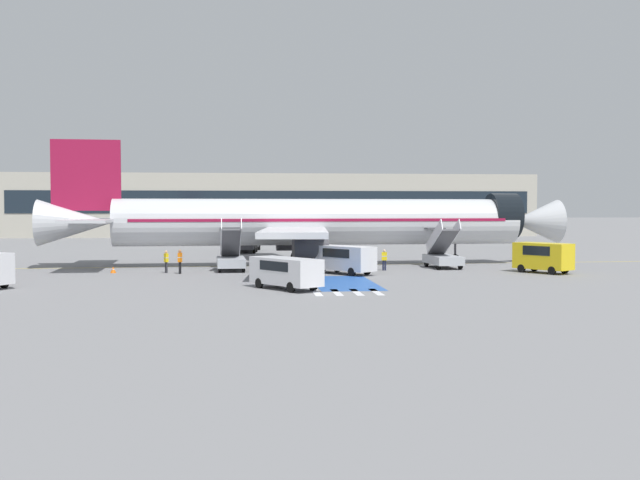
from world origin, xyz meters
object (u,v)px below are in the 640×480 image
fuel_tanker (246,236)px  boarding_stairs_forward (443,256)px  boarding_stairs_aft (231,258)px  service_van_3 (286,270)px  airliner (314,222)px  ground_crew_2 (180,260)px  ground_crew_1 (166,260)px  terminal_building (274,205)px  service_van_0 (543,255)px  service_van_1 (344,257)px  ground_crew_3 (310,258)px  ground_crew_0 (384,258)px  traffic_cone_0 (113,270)px

fuel_tanker → boarding_stairs_forward: bearing=-50.9°
boarding_stairs_aft → service_van_3: 14.75m
airliner → ground_crew_2: bearing=-58.8°
ground_crew_1 → terminal_building: bearing=-38.4°
service_van_0 → service_van_1: bearing=-36.8°
boarding_stairs_aft → ground_crew_2: bearing=-149.7°
boarding_stairs_aft → service_van_0: bearing=-13.9°
service_van_3 → ground_crew_3: size_ratio=3.24×
boarding_stairs_aft → ground_crew_0: (12.33, -1.14, -0.04)m
boarding_stairs_forward → boarding_stairs_aft: bearing=-180.0°
fuel_tanker → service_van_0: 38.08m
ground_crew_0 → service_van_1: bearing=47.3°
ground_crew_2 → ground_crew_3: ground_crew_2 is taller
service_van_1 → ground_crew_0: size_ratio=3.08×
ground_crew_2 → terminal_building: 77.01m
ground_crew_3 → traffic_cone_0: 15.68m
boarding_stairs_forward → ground_crew_3: bearing=177.9°
traffic_cone_0 → ground_crew_2: bearing=-13.8°
airliner → ground_crew_3: airliner is taller
airliner → service_van_3: airliner is taller
boarding_stairs_aft → ground_crew_1: 5.23m
boarding_stairs_forward → service_van_3: (-14.09, -15.16, 0.18)m
service_van_1 → service_van_3: 11.37m
ground_crew_3 → ground_crew_2: bearing=4.3°
boarding_stairs_forward → boarding_stairs_aft: boarding_stairs_aft is taller
service_van_0 → ground_crew_1: size_ratio=2.66×
service_van_1 → airliner: bearing=62.2°
service_van_1 → ground_crew_2: size_ratio=2.81×
boarding_stairs_forward → service_van_0: bearing=-43.8°
fuel_tanker → service_van_1: (7.30, -29.88, -0.52)m
boarding_stairs_aft → boarding_stairs_forward: bearing=0.0°
service_van_1 → ground_crew_0: service_van_1 is taller
traffic_cone_0 → boarding_stairs_forward: bearing=4.4°
ground_crew_3 → terminal_building: 73.10m
fuel_tanker → ground_crew_2: (-5.19, -28.27, -0.73)m
ground_crew_0 → ground_crew_1: ground_crew_1 is taller
ground_crew_0 → ground_crew_1: (-17.29, -0.49, 0.03)m
boarding_stairs_forward → terminal_building: bearing=96.0°
boarding_stairs_aft → terminal_building: (6.49, 73.69, 4.46)m
boarding_stairs_aft → terminal_building: size_ratio=0.06×
fuel_tanker → service_van_0: size_ratio=2.06×
service_van_1 → ground_crew_3: size_ratio=3.16×
airliner → fuel_tanker: airliner is taller
service_van_3 → ground_crew_3: 15.31m
fuel_tanker → traffic_cone_0: (-10.42, -26.99, -1.56)m
ground_crew_2 → service_van_1: bearing=-80.7°
ground_crew_1 → traffic_cone_0: ground_crew_1 is taller
ground_crew_2 → traffic_cone_0: 5.45m
ground_crew_2 → ground_crew_3: (10.31, 3.23, -0.13)m
traffic_cone_0 → ground_crew_0: bearing=0.2°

